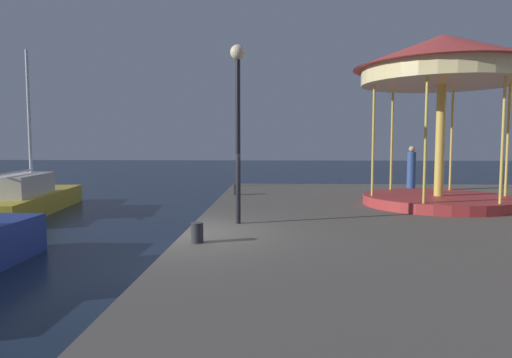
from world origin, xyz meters
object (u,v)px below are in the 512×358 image
object	(u,v)px
bollard_center	(197,233)
bollard_north	(235,190)
sailboat_yellow	(26,199)
lamp_post_mid_promenade	(238,102)
person_mid_promenade	(411,170)
carousel	(442,78)

from	to	relation	value
bollard_center	bollard_north	size ratio (longest dim) A/B	1.00
sailboat_yellow	lamp_post_mid_promenade	size ratio (longest dim) A/B	1.76
person_mid_promenade	carousel	bearing A→B (deg)	-95.31
bollard_center	bollard_north	bearing A→B (deg)	89.85
lamp_post_mid_promenade	sailboat_yellow	bearing A→B (deg)	144.90
bollard_north	person_mid_promenade	size ratio (longest dim) A/B	0.22
bollard_center	bollard_north	distance (m)	8.13
lamp_post_mid_promenade	bollard_center	bearing A→B (deg)	-106.49
sailboat_yellow	bollard_center	world-z (taller)	sailboat_yellow
bollard_center	bollard_north	xyz separation A→B (m)	(0.02, 8.13, 0.00)
lamp_post_mid_promenade	bollard_center	size ratio (longest dim) A/B	10.73
carousel	lamp_post_mid_promenade	world-z (taller)	carousel
bollard_center	person_mid_promenade	distance (m)	12.09
lamp_post_mid_promenade	person_mid_promenade	bearing A→B (deg)	49.98
carousel	lamp_post_mid_promenade	bearing A→B (deg)	-150.16
sailboat_yellow	person_mid_promenade	world-z (taller)	sailboat_yellow
lamp_post_mid_promenade	bollard_north	size ratio (longest dim) A/B	10.73
lamp_post_mid_promenade	bollard_center	distance (m)	3.53
carousel	bollard_center	distance (m)	9.49
bollard_north	lamp_post_mid_promenade	bearing A→B (deg)	-84.15
sailboat_yellow	lamp_post_mid_promenade	world-z (taller)	sailboat_yellow
bollard_north	person_mid_promenade	distance (m)	7.26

